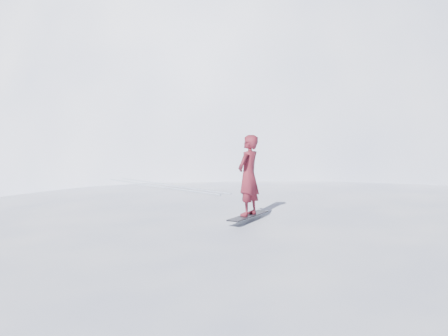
% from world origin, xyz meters
% --- Properties ---
extents(ground, '(400.00, 400.00, 0.00)m').
position_xyz_m(ground, '(0.00, 0.00, 0.00)').
color(ground, white).
rests_on(ground, ground).
extents(near_ridge, '(36.00, 28.00, 4.80)m').
position_xyz_m(near_ridge, '(1.00, 3.00, 0.00)').
color(near_ridge, white).
rests_on(near_ridge, ground).
extents(summit_peak, '(60.00, 56.00, 56.00)m').
position_xyz_m(summit_peak, '(22.00, 26.00, 0.00)').
color(summit_peak, white).
rests_on(summit_peak, ground).
extents(peak_shoulder, '(28.00, 24.00, 18.00)m').
position_xyz_m(peak_shoulder, '(10.00, 20.00, 0.00)').
color(peak_shoulder, white).
rests_on(peak_shoulder, ground).
extents(wind_bumps, '(16.00, 14.40, 1.00)m').
position_xyz_m(wind_bumps, '(-0.56, 2.12, 0.00)').
color(wind_bumps, white).
rests_on(wind_bumps, ground).
extents(snowboard, '(1.58, 0.86, 0.03)m').
position_xyz_m(snowboard, '(-2.52, -0.35, 2.41)').
color(snowboard, black).
rests_on(snowboard, near_ridge).
extents(snowboarder, '(0.83, 0.70, 1.95)m').
position_xyz_m(snowboarder, '(-2.52, -0.35, 3.40)').
color(snowboarder, maroon).
rests_on(snowboarder, snowboard).
extents(board_tracks, '(1.59, 5.93, 0.04)m').
position_xyz_m(board_tracks, '(-1.35, 5.82, 2.42)').
color(board_tracks, silver).
rests_on(board_tracks, ground).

